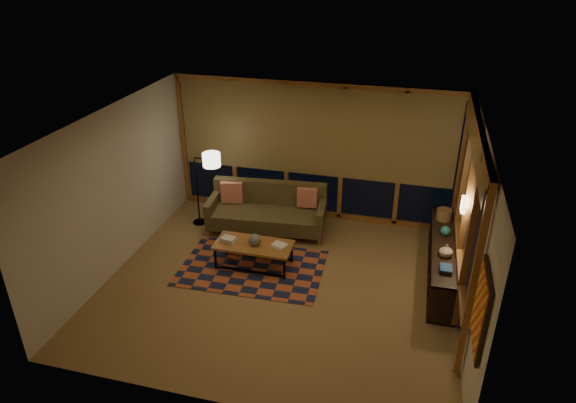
% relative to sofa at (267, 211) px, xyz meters
% --- Properties ---
extents(floor, '(5.50, 5.00, 0.01)m').
position_rel_sofa_xyz_m(floor, '(0.70, -1.57, -0.44)').
color(floor, '#987049').
rests_on(floor, ground).
extents(ceiling, '(5.50, 5.00, 0.01)m').
position_rel_sofa_xyz_m(ceiling, '(0.70, -1.57, 2.26)').
color(ceiling, silver).
rests_on(ceiling, walls).
extents(walls, '(5.51, 5.01, 2.70)m').
position_rel_sofa_xyz_m(walls, '(0.70, -1.57, 0.91)').
color(walls, beige).
rests_on(walls, floor).
extents(window_wall_back, '(5.30, 0.16, 2.60)m').
position_rel_sofa_xyz_m(window_wall_back, '(0.70, 0.86, 0.91)').
color(window_wall_back, '#9C5A20').
rests_on(window_wall_back, walls).
extents(window_wall_right, '(0.16, 3.70, 2.60)m').
position_rel_sofa_xyz_m(window_wall_right, '(3.38, -0.97, 0.91)').
color(window_wall_right, '#9C5A20').
rests_on(window_wall_right, walls).
extents(wall_art, '(0.06, 0.74, 0.94)m').
position_rel_sofa_xyz_m(wall_art, '(3.41, -3.42, 1.01)').
color(wall_art, red).
rests_on(wall_art, walls).
extents(wall_sconce, '(0.12, 0.18, 0.22)m').
position_rel_sofa_xyz_m(wall_sconce, '(3.32, -1.12, 1.11)').
color(wall_sconce, white).
rests_on(wall_sconce, walls).
extents(sofa, '(2.24, 1.08, 0.89)m').
position_rel_sofa_xyz_m(sofa, '(0.00, 0.00, 0.00)').
color(sofa, '#433925').
rests_on(sofa, floor).
extents(pillow_left, '(0.44, 0.23, 0.41)m').
position_rel_sofa_xyz_m(pillow_left, '(-0.73, 0.14, 0.21)').
color(pillow_left, '#BD0C00').
rests_on(pillow_left, sofa).
extents(pillow_right, '(0.39, 0.16, 0.38)m').
position_rel_sofa_xyz_m(pillow_right, '(0.71, 0.29, 0.19)').
color(pillow_right, '#BD0C00').
rests_on(pillow_right, sofa).
extents(area_rug, '(2.43, 1.67, 0.01)m').
position_rel_sofa_xyz_m(area_rug, '(0.11, -1.26, -0.44)').
color(area_rug, '#B7542F').
rests_on(area_rug, floor).
extents(coffee_table, '(1.30, 0.60, 0.43)m').
position_rel_sofa_xyz_m(coffee_table, '(0.13, -1.18, -0.23)').
color(coffee_table, '#9C5A20').
rests_on(coffee_table, floor).
extents(book_stack_a, '(0.26, 0.22, 0.07)m').
position_rel_sofa_xyz_m(book_stack_a, '(-0.31, -1.20, 0.02)').
color(book_stack_a, silver).
rests_on(book_stack_a, coffee_table).
extents(book_stack_b, '(0.28, 0.25, 0.05)m').
position_rel_sofa_xyz_m(book_stack_b, '(0.57, -1.15, 0.01)').
color(book_stack_b, silver).
rests_on(book_stack_b, coffee_table).
extents(ceramic_pot, '(0.21, 0.21, 0.20)m').
position_rel_sofa_xyz_m(ceramic_pot, '(0.16, -1.20, 0.09)').
color(ceramic_pot, '#2E2E30').
rests_on(ceramic_pot, coffee_table).
extents(floor_lamp, '(0.51, 0.34, 1.50)m').
position_rel_sofa_xyz_m(floor_lamp, '(-1.38, -0.01, 0.31)').
color(floor_lamp, black).
rests_on(floor_lamp, floor).
extents(bookshelf, '(0.40, 2.53, 0.63)m').
position_rel_sofa_xyz_m(bookshelf, '(3.19, -0.70, -0.13)').
color(bookshelf, black).
rests_on(bookshelf, floor).
extents(basket, '(0.28, 0.28, 0.19)m').
position_rel_sofa_xyz_m(basket, '(3.17, 0.12, 0.28)').
color(basket, olive).
rests_on(basket, bookshelf).
extents(teal_bowl, '(0.18, 0.18, 0.16)m').
position_rel_sofa_xyz_m(teal_bowl, '(3.19, -0.43, 0.27)').
color(teal_bowl, '#20706E').
rests_on(teal_bowl, bookshelf).
extents(vase, '(0.23, 0.23, 0.21)m').
position_rel_sofa_xyz_m(vase, '(3.19, -1.09, 0.30)').
color(vase, tan).
rests_on(vase, bookshelf).
extents(shelf_book_stack, '(0.26, 0.30, 0.08)m').
position_rel_sofa_xyz_m(shelf_book_stack, '(3.19, -1.50, 0.23)').
color(shelf_book_stack, silver).
rests_on(shelf_book_stack, bookshelf).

